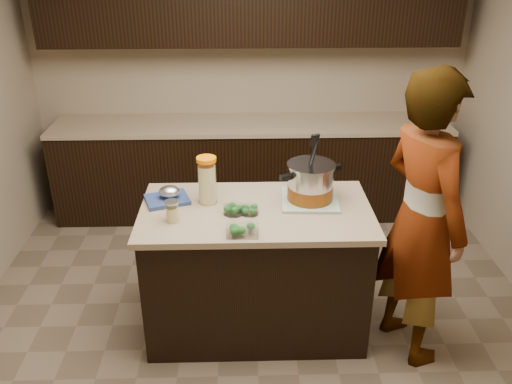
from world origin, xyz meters
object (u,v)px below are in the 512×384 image
lemonade_pitcher (207,182)px  person (422,220)px  island (256,269)px  stock_pot (310,184)px

lemonade_pitcher → person: size_ratio=0.16×
island → lemonade_pitcher: (-0.31, 0.11, 0.59)m
island → stock_pot: (0.35, 0.10, 0.57)m
lemonade_pitcher → island: bearing=-19.5°
lemonade_pitcher → person: 1.33m
person → lemonade_pitcher: bearing=54.6°
stock_pot → person: bearing=-50.8°
stock_pot → lemonade_pitcher: 0.66m
stock_pot → island: bearing=172.0°
island → person: 1.11m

